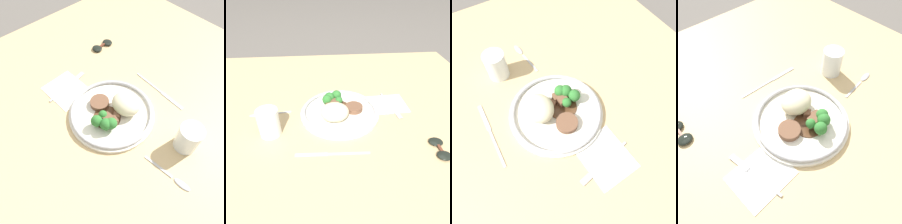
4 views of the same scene
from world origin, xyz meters
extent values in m
plane|color=#5B5651|center=(0.00, 0.00, 0.00)|extent=(8.00, 8.00, 0.00)
cube|color=tan|center=(0.00, 0.00, 0.02)|extent=(1.26, 1.27, 0.04)
cube|color=white|center=(-0.19, -0.11, 0.04)|extent=(0.15, 0.13, 0.00)
cylinder|color=silver|center=(0.00, -0.06, 0.04)|extent=(0.28, 0.28, 0.01)
torus|color=#B2B2B7|center=(0.00, -0.06, 0.05)|extent=(0.27, 0.27, 0.01)
ellipsoid|color=beige|center=(0.02, -0.01, 0.08)|extent=(0.10, 0.08, 0.06)
cylinder|color=brown|center=(-0.05, -0.06, 0.06)|extent=(0.06, 0.06, 0.02)
cylinder|color=#51331E|center=(0.01, -0.08, 0.05)|extent=(0.09, 0.09, 0.00)
cube|color=brown|center=(0.04, -0.08, 0.06)|extent=(0.03, 0.03, 0.03)
cube|color=brown|center=(0.02, -0.06, 0.06)|extent=(0.03, 0.03, 0.02)
cube|color=brown|center=(0.02, -0.09, 0.06)|extent=(0.03, 0.03, 0.03)
cylinder|color=#5B8E47|center=(0.00, -0.09, 0.05)|extent=(0.01, 0.01, 0.01)
sphere|color=#2D702D|center=(0.00, -0.09, 0.07)|extent=(0.03, 0.03, 0.03)
cylinder|color=#5B8E47|center=(0.01, -0.13, 0.05)|extent=(0.01, 0.01, 0.02)
sphere|color=#2D702D|center=(0.01, -0.13, 0.08)|extent=(0.04, 0.04, 0.04)
cylinder|color=#5B8E47|center=(0.04, -0.10, 0.05)|extent=(0.01, 0.01, 0.01)
sphere|color=#2D702D|center=(0.04, -0.10, 0.08)|extent=(0.04, 0.04, 0.04)
cylinder|color=#5B8E47|center=(0.03, -0.11, 0.05)|extent=(0.01, 0.01, 0.01)
sphere|color=#2D702D|center=(0.03, -0.11, 0.08)|extent=(0.04, 0.04, 0.04)
cylinder|color=yellow|center=(0.23, 0.03, 0.07)|extent=(0.06, 0.06, 0.07)
cylinder|color=white|center=(0.23, 0.03, 0.08)|extent=(0.07, 0.07, 0.09)
cube|color=#ADADB2|center=(-0.19, -0.13, 0.04)|extent=(0.03, 0.11, 0.00)
cube|color=#ADADB2|center=(-0.21, -0.04, 0.04)|extent=(0.03, 0.07, 0.00)
cube|color=#ADADB2|center=(-0.01, 0.14, 0.04)|extent=(0.13, 0.01, 0.00)
cube|color=#ADADB2|center=(0.10, 0.14, 0.04)|extent=(0.10, 0.02, 0.00)
cube|color=#ADADB2|center=(0.22, -0.08, 0.04)|extent=(0.09, 0.02, 0.00)
ellipsoid|color=#ADADB2|center=(0.30, -0.07, 0.04)|extent=(0.05, 0.02, 0.01)
ellipsoid|color=black|center=(-0.28, 0.12, 0.04)|extent=(0.04, 0.04, 0.01)
ellipsoid|color=black|center=(-0.28, 0.18, 0.04)|extent=(0.04, 0.04, 0.01)
cube|color=brown|center=(-0.28, 0.15, 0.04)|extent=(0.01, 0.03, 0.00)
camera|label=1|loc=(0.30, -0.33, 0.64)|focal=35.00mm
camera|label=2|loc=(0.06, 0.58, 0.51)|focal=35.00mm
camera|label=3|loc=(-0.29, 0.09, 0.62)|focal=35.00mm
camera|label=4|loc=(-0.27, -0.31, 0.58)|focal=35.00mm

